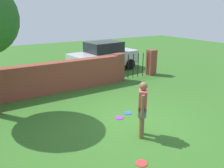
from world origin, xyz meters
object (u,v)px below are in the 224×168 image
object	(u,v)px
frisbee_red	(141,163)
person	(142,107)
car	(104,56)
frisbee_blue	(128,113)
frisbee_purple	(119,118)

from	to	relation	value
frisbee_red	person	bearing A→B (deg)	52.44
person	car	distance (m)	7.45
frisbee_blue	person	bearing A→B (deg)	-109.66
car	frisbee_purple	size ratio (longest dim) A/B	16.20
frisbee_red	frisbee_blue	distance (m)	2.63
car	frisbee_blue	size ratio (longest dim) A/B	16.20
frisbee_red	car	bearing A→B (deg)	67.09
car	frisbee_blue	world-z (taller)	car
person	frisbee_blue	bearing A→B (deg)	-161.40
frisbee_purple	frisbee_blue	xyz separation A→B (m)	(0.45, 0.15, 0.00)
frisbee_purple	frisbee_red	size ratio (longest dim) A/B	1.00
person	frisbee_red	size ratio (longest dim) A/B	6.00
car	frisbee_purple	bearing A→B (deg)	58.99
frisbee_blue	frisbee_red	bearing A→B (deg)	-117.71
person	frisbee_red	world-z (taller)	person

